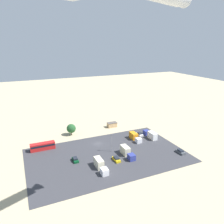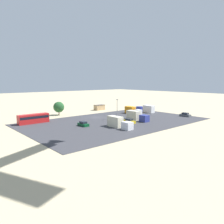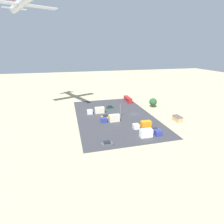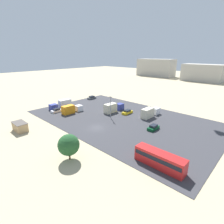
# 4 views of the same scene
# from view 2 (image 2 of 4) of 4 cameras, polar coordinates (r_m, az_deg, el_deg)

# --- Properties ---
(ground_plane) EXTENTS (400.00, 400.00, 0.00)m
(ground_plane) POSITION_cam_2_polar(r_m,az_deg,el_deg) (86.74, -4.19, -1.42)
(ground_plane) COLOR tan
(parking_lot_surface) EXTENTS (63.15, 39.18, 0.08)m
(parking_lot_surface) POSITION_cam_2_polar(r_m,az_deg,el_deg) (77.92, 0.95, -2.47)
(parking_lot_surface) COLOR #38383D
(parking_lot_surface) RESTS_ON ground
(shed_building) EXTENTS (5.23, 3.04, 2.58)m
(shed_building) POSITION_cam_2_polar(r_m,az_deg,el_deg) (108.35, -3.32, 1.21)
(shed_building) COLOR tan
(shed_building) RESTS_ON ground
(bus) EXTENTS (10.25, 2.58, 3.13)m
(bus) POSITION_cam_2_polar(r_m,az_deg,el_deg) (78.77, -19.84, -1.57)
(bus) COLOR red
(bus) RESTS_ON ground
(parked_car_0) EXTENTS (1.85, 4.47, 1.49)m
(parked_car_0) POSITION_cam_2_polar(r_m,az_deg,el_deg) (75.11, 4.50, -2.39)
(parked_car_0) COLOR gold
(parked_car_0) RESTS_ON ground
(parked_car_1) EXTENTS (1.94, 4.29, 1.54)m
(parked_car_1) POSITION_cam_2_polar(r_m,az_deg,el_deg) (93.18, 18.57, -0.71)
(parked_car_1) COLOR #4C5156
(parked_car_1) RESTS_ON ground
(parked_car_2) EXTENTS (1.99, 4.06, 1.45)m
(parked_car_2) POSITION_cam_2_polar(r_m,az_deg,el_deg) (101.89, 5.78, 0.39)
(parked_car_2) COLOR silver
(parked_car_2) RESTS_ON ground
(parked_car_3) EXTENTS (1.87, 4.12, 1.49)m
(parked_car_3) POSITION_cam_2_polar(r_m,az_deg,el_deg) (70.45, -7.52, -3.15)
(parked_car_3) COLOR #0C4723
(parked_car_3) RESTS_ON ground
(parked_truck_0) EXTENTS (2.40, 9.41, 3.32)m
(parked_truck_0) POSITION_cam_2_polar(r_m,az_deg,el_deg) (67.45, 1.69, -2.81)
(parked_truck_0) COLOR silver
(parked_truck_0) RESTS_ON ground
(parked_truck_1) EXTENTS (2.51, 9.25, 3.40)m
(parked_truck_1) POSITION_cam_2_polar(r_m,az_deg,el_deg) (80.18, 6.36, -1.06)
(parked_truck_1) COLOR navy
(parked_truck_1) RESTS_ON ground
(parked_truck_2) EXTENTS (2.50, 9.16, 3.26)m
(parked_truck_2) POSITION_cam_2_polar(r_m,az_deg,el_deg) (101.39, 8.93, 0.79)
(parked_truck_2) COLOR navy
(parked_truck_2) RESTS_ON ground
(parked_truck_3) EXTENTS (2.50, 8.24, 3.07)m
(parked_truck_3) POSITION_cam_2_polar(r_m,az_deg,el_deg) (95.91, 5.34, 0.39)
(parked_truck_3) COLOR silver
(parked_truck_3) RESTS_ON ground
(tree_near_shed) EXTENTS (4.52, 4.52, 5.69)m
(tree_near_shed) POSITION_cam_2_polar(r_m,az_deg,el_deg) (94.41, -13.73, 1.25)
(tree_near_shed) COLOR brown
(tree_near_shed) RESTS_ON ground
(light_pole_lot_centre) EXTENTS (0.90, 0.28, 7.60)m
(light_pole_lot_centre) POSITION_cam_2_polar(r_m,az_deg,el_deg) (80.88, 1.35, 0.98)
(light_pole_lot_centre) COLOR gray
(light_pole_lot_centre) RESTS_ON ground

